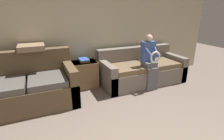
# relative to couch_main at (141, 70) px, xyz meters

# --- Properties ---
(wall_back) EXTENTS (7.17, 0.06, 2.55)m
(wall_back) POSITION_rel_couch_main_xyz_m (-1.23, 0.54, 0.97)
(wall_back) COLOR #BCB293
(wall_back) RESTS_ON ground_plane
(couch_main) EXTENTS (2.03, 0.92, 0.83)m
(couch_main) POSITION_rel_couch_main_xyz_m (0.00, 0.00, 0.00)
(couch_main) COLOR #70665B
(couch_main) RESTS_ON ground_plane
(couch_side) EXTENTS (1.70, 0.97, 0.98)m
(couch_side) POSITION_rel_couch_main_xyz_m (-2.52, -0.10, 0.04)
(couch_side) COLOR brown
(couch_side) RESTS_ON ground_plane
(child_left_seated) EXTENTS (0.32, 0.37, 1.21)m
(child_left_seated) POSITION_rel_couch_main_xyz_m (-0.04, -0.38, 0.35)
(child_left_seated) COLOR #56565B
(child_left_seated) RESTS_ON ground_plane
(side_shelf) EXTENTS (0.57, 0.45, 0.61)m
(side_shelf) POSITION_rel_couch_main_xyz_m (-1.35, 0.27, 0.01)
(side_shelf) COLOR olive
(side_shelf) RESTS_ON ground_plane
(book_stack) EXTENTS (0.21, 0.30, 0.07)m
(book_stack) POSITION_rel_couch_main_xyz_m (-1.35, 0.27, 0.34)
(book_stack) COLOR orange
(book_stack) RESTS_ON side_shelf
(throw_pillow) EXTENTS (0.48, 0.48, 0.10)m
(throw_pillow) POSITION_rel_couch_main_xyz_m (-2.38, 0.23, 0.73)
(throw_pillow) COLOR #846B4C
(throw_pillow) RESTS_ON couch_side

